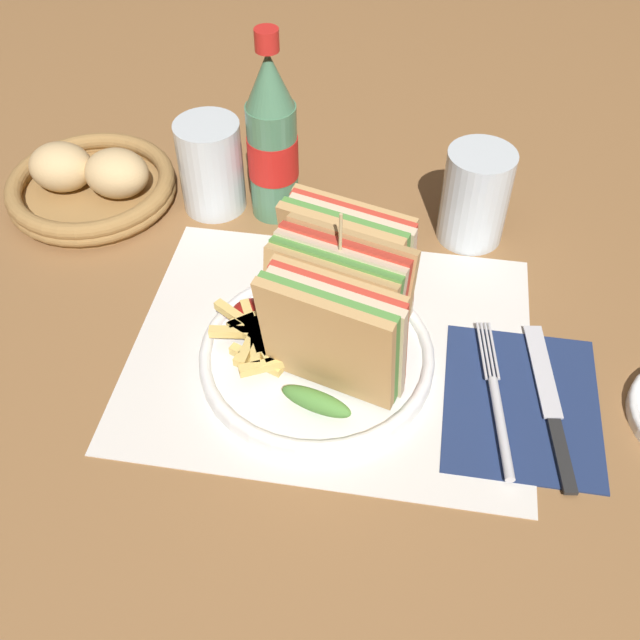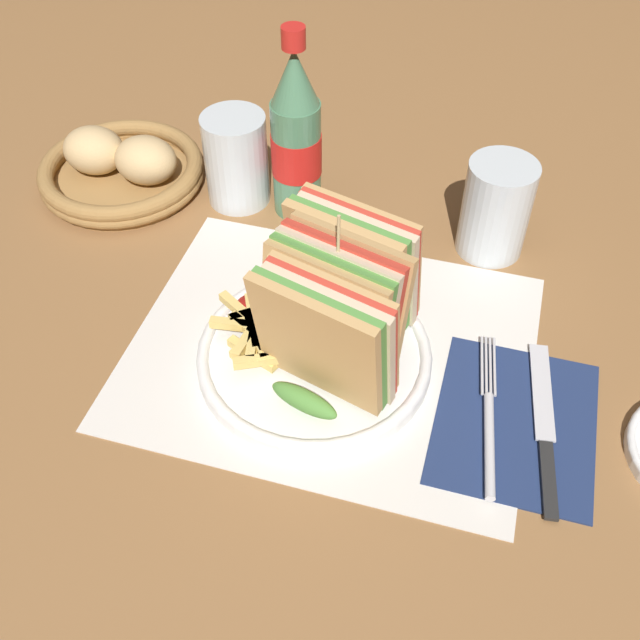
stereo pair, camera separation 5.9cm
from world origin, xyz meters
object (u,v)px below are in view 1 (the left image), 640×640
glass_near (474,202)px  glass_far (212,171)px  coke_bottle_near (272,141)px  knife (550,405)px  fork (498,410)px  bread_basket (91,184)px  club_sandwich (340,300)px  plate_main (317,355)px

glass_near → glass_far: same height
coke_bottle_near → glass_near: bearing=-2.4°
knife → glass_far: 0.46m
fork → bread_basket: (-0.49, 0.25, 0.01)m
bread_basket → knife: bearing=-23.9°
club_sandwich → plate_main: bearing=-152.1°
bread_basket → glass_far: bearing=5.0°
glass_far → bread_basket: glass_far is taller
plate_main → coke_bottle_near: size_ratio=1.02×
glass_near → bread_basket: size_ratio=0.55×
fork → club_sandwich: bearing=155.1°
bread_basket → glass_near: bearing=0.6°
plate_main → club_sandwich: bearing=27.9°
glass_near → glass_far: 0.31m
plate_main → knife: bearing=-5.6°
knife → bread_basket: (-0.54, 0.24, 0.02)m
glass_far → bread_basket: (-0.15, -0.01, -0.03)m
coke_bottle_near → glass_far: (-0.07, -0.00, -0.05)m
plate_main → bread_basket: bread_basket is taller
club_sandwich → fork: size_ratio=1.12×
glass_near → glass_far: size_ratio=1.00×
plate_main → coke_bottle_near: (-0.09, 0.23, 0.09)m
coke_bottle_near → bread_basket: coke_bottle_near is taller
club_sandwich → knife: (0.21, -0.03, -0.07)m
club_sandwich → glass_near: bearing=59.5°
bread_basket → fork: bearing=-27.4°
club_sandwich → glass_far: bearing=129.9°
glass_near → bread_basket: (-0.46, -0.00, -0.03)m
knife → glass_far: (-0.39, 0.25, 0.04)m
coke_bottle_near → bread_basket: (-0.22, -0.01, -0.07)m
fork → coke_bottle_near: (-0.26, 0.27, 0.09)m
fork → glass_near: glass_near is taller
bread_basket → club_sandwich: bearing=-31.7°
glass_far → fork: bearing=-38.1°
knife → coke_bottle_near: (-0.31, 0.25, 0.09)m
fork → coke_bottle_near: size_ratio=0.81×
club_sandwich → bread_basket: (-0.33, 0.21, -0.06)m
coke_bottle_near → knife: bearing=-38.9°
club_sandwich → knife: 0.22m
knife → bread_basket: size_ratio=0.95×
plate_main → glass_near: size_ratio=2.06×
fork → glass_near: size_ratio=1.64×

